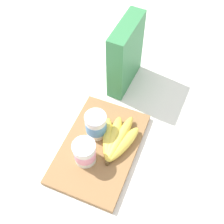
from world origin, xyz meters
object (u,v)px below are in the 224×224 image
at_px(cereal_box, 126,55).
at_px(yogurt_cup_front, 85,153).
at_px(yogurt_cup_back, 96,125).
at_px(cutting_board, 100,148).
at_px(banana_bunch, 117,140).

bearing_deg(cereal_box, yogurt_cup_front, -175.81).
xyz_separation_m(yogurt_cup_front, yogurt_cup_back, (0.10, 0.01, 0.00)).
distance_m(cutting_board, yogurt_cup_front, 0.08).
xyz_separation_m(cereal_box, yogurt_cup_front, (-0.36, -0.01, -0.07)).
bearing_deg(cereal_box, banana_bunch, -161.59).
bearing_deg(banana_bunch, cereal_box, 15.40).
height_order(cutting_board, banana_bunch, banana_bunch).
bearing_deg(cutting_board, yogurt_cup_back, 33.36).
bearing_deg(yogurt_cup_front, cutting_board, -21.89).
bearing_deg(banana_bunch, yogurt_cup_back, 81.77).
bearing_deg(yogurt_cup_front, cereal_box, 1.18).
relative_size(cereal_box, yogurt_cup_back, 2.81).
height_order(cutting_board, yogurt_cup_front, yogurt_cup_front).
height_order(yogurt_cup_back, banana_bunch, yogurt_cup_back).
distance_m(cutting_board, cereal_box, 0.33).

